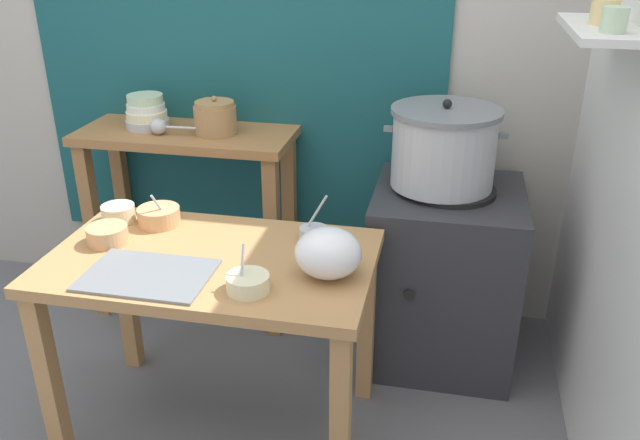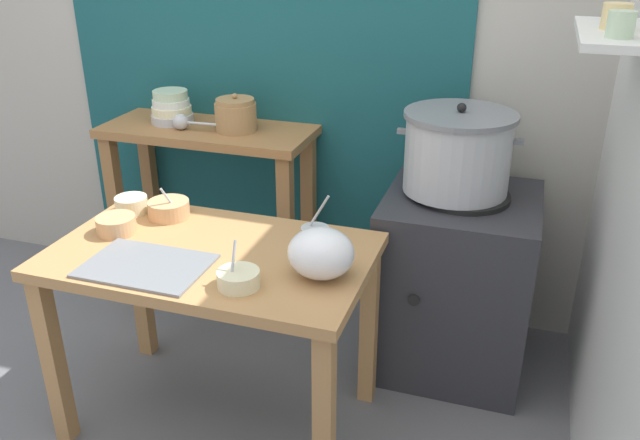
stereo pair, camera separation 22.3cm
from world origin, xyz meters
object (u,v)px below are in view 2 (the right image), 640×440
serving_tray (146,266)px  prep_bowl_2 (116,224)px  prep_bowl_1 (169,208)px  bowl_stack_enamel (171,108)px  steamer_pot (458,152)px  plastic_bag (321,253)px  stove_block (455,281)px  prep_bowl_3 (238,278)px  back_shelf_table (210,173)px  prep_bowl_4 (131,204)px  prep_bowl_0 (315,233)px  prep_table (213,279)px  clay_pot (236,115)px  ladle (183,122)px

serving_tray → prep_bowl_2: (-0.24, 0.19, 0.03)m
prep_bowl_1 → bowl_stack_enamel: bearing=117.2°
serving_tray → prep_bowl_1: prep_bowl_1 is taller
steamer_pot → plastic_bag: steamer_pot is taller
stove_block → prep_bowl_3: 1.08m
back_shelf_table → serving_tray: 0.98m
back_shelf_table → prep_bowl_4: back_shelf_table is taller
prep_bowl_0 → prep_bowl_4: prep_bowl_0 is taller
serving_tray → prep_bowl_2: bearing=140.9°
stove_block → steamer_pot: (-0.04, 0.02, 0.55)m
prep_bowl_4 → serving_tray: bearing=-52.0°
steamer_pot → prep_bowl_0: (-0.42, -0.47, -0.19)m
prep_bowl_4 → prep_table: bearing=-24.6°
prep_table → back_shelf_table: size_ratio=1.15×
back_shelf_table → prep_bowl_0: back_shelf_table is taller
prep_bowl_2 → prep_bowl_4: same height
steamer_pot → prep_bowl_4: bearing=-158.3°
prep_bowl_1 → plastic_bag: bearing=-20.1°
bowl_stack_enamel → prep_bowl_1: 0.70m
back_shelf_table → prep_bowl_4: size_ratio=7.76×
clay_pot → plastic_bag: bearing=-51.2°
back_shelf_table → prep_bowl_3: bearing=-58.7°
prep_table → prep_bowl_3: (0.19, -0.19, 0.14)m
prep_table → clay_pot: (-0.25, 0.78, 0.36)m
back_shelf_table → prep_bowl_2: back_shelf_table is taller
stove_block → back_shelf_table: bearing=173.7°
prep_bowl_0 → prep_bowl_1: prep_bowl_0 is taller
prep_bowl_2 → clay_pot: bearing=79.6°
steamer_pot → serving_tray: bearing=-136.5°
back_shelf_table → ladle: 0.28m
prep_bowl_0 → plastic_bag: bearing=-67.4°
prep_bowl_1 → prep_bowl_3: prep_bowl_3 is taller
serving_tray → prep_bowl_4: 0.47m
plastic_bag → prep_bowl_1: plastic_bag is taller
steamer_pot → prep_table: bearing=-137.8°
back_shelf_table → bowl_stack_enamel: 0.34m
ladle → prep_bowl_4: bearing=-85.3°
steamer_pot → prep_bowl_3: bearing=-122.4°
prep_bowl_3 → prep_bowl_2: bearing=159.8°
plastic_bag → serving_tray: bearing=-167.6°
prep_table → prep_bowl_4: bearing=155.4°
prep_bowl_2 → prep_bowl_4: (-0.05, 0.18, 0.00)m
back_shelf_table → clay_pot: size_ratio=5.23×
back_shelf_table → prep_bowl_1: (0.12, -0.57, 0.08)m
prep_bowl_0 → prep_bowl_4: size_ratio=1.35×
prep_bowl_0 → prep_bowl_2: size_ratio=1.18×
ladle → prep_bowl_0: 0.96m
prep_table → bowl_stack_enamel: size_ratio=5.74×
stove_block → ladle: size_ratio=3.08×
clay_pot → prep_bowl_2: (-0.14, -0.75, -0.22)m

